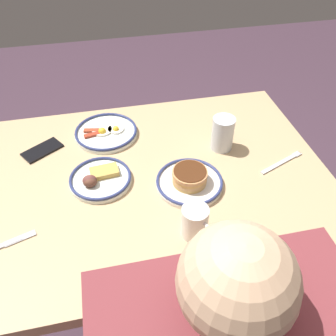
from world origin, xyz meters
name	(u,v)px	position (x,y,z in m)	size (l,w,h in m)	color
ground_plane	(160,284)	(0.00, 0.00, 0.00)	(6.00, 6.00, 0.00)	#412C39
dining_table	(157,196)	(0.00, 0.00, 0.63)	(1.20, 0.91, 0.74)	tan
plate_near_main	(99,179)	(0.19, -0.01, 0.75)	(0.21, 0.21, 0.05)	white
plate_center_pancakes	(106,132)	(0.15, -0.27, 0.75)	(0.24, 0.24, 0.04)	white
plate_far_companion	(189,180)	(-0.10, 0.07, 0.76)	(0.23, 0.23, 0.06)	silver
coffee_mug	(195,222)	(-0.06, 0.27, 0.79)	(0.08, 0.11, 0.10)	white
drinking_glass	(222,135)	(-0.27, -0.10, 0.80)	(0.08, 0.08, 0.13)	silver
cell_phone	(42,150)	(0.39, -0.22, 0.74)	(0.14, 0.07, 0.01)	black
fork_near	(282,162)	(-0.45, 0.03, 0.74)	(0.19, 0.09, 0.01)	silver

